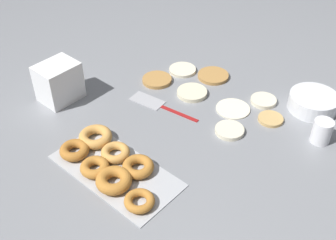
% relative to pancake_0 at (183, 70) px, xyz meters
% --- Properties ---
extents(ground_plane, '(3.00, 3.00, 0.00)m').
position_rel_pancake_0_xyz_m(ground_plane, '(0.18, -0.18, -0.01)').
color(ground_plane, gray).
extents(pancake_0, '(0.10, 0.10, 0.01)m').
position_rel_pancake_0_xyz_m(pancake_0, '(0.00, 0.00, 0.00)').
color(pancake_0, beige).
rests_on(pancake_0, ground_plane).
extents(pancake_1, '(0.09, 0.09, 0.01)m').
position_rel_pancake_0_xyz_m(pancake_1, '(0.34, 0.03, 0.00)').
color(pancake_1, beige).
rests_on(pancake_1, ground_plane).
extents(pancake_2, '(0.11, 0.11, 0.02)m').
position_rel_pancake_0_xyz_m(pancake_2, '(0.13, -0.10, 0.00)').
color(pancake_2, beige).
rests_on(pancake_2, ground_plane).
extents(pancake_3, '(0.12, 0.12, 0.01)m').
position_rel_pancake_0_xyz_m(pancake_3, '(0.11, 0.05, 0.00)').
color(pancake_3, '#B27F42').
rests_on(pancake_3, ground_plane).
extents(pancake_4, '(0.12, 0.12, 0.01)m').
position_rel_pancake_0_xyz_m(pancake_4, '(0.29, -0.07, -0.00)').
color(pancake_4, silver).
rests_on(pancake_4, ground_plane).
extents(pancake_5, '(0.11, 0.11, 0.01)m').
position_rel_pancake_0_xyz_m(pancake_5, '(-0.03, -0.12, 0.00)').
color(pancake_5, '#B27F42').
rests_on(pancake_5, ground_plane).
extents(pancake_6, '(0.09, 0.09, 0.01)m').
position_rel_pancake_0_xyz_m(pancake_6, '(0.35, -0.18, 0.00)').
color(pancake_6, beige).
rests_on(pancake_6, ground_plane).
extents(pancake_7, '(0.08, 0.08, 0.01)m').
position_rel_pancake_0_xyz_m(pancake_7, '(0.42, -0.04, -0.00)').
color(pancake_7, tan).
rests_on(pancake_7, ground_plane).
extents(donut_tray, '(0.39, 0.20, 0.04)m').
position_rel_pancake_0_xyz_m(donut_tray, '(0.18, -0.54, 0.01)').
color(donut_tray, '#ADAFB5').
rests_on(donut_tray, ground_plane).
extents(batter_bowl, '(0.17, 0.17, 0.06)m').
position_rel_pancake_0_xyz_m(batter_bowl, '(0.49, 0.11, 0.02)').
color(batter_bowl, white).
rests_on(batter_bowl, ground_plane).
extents(container_stack, '(0.11, 0.14, 0.14)m').
position_rel_pancake_0_xyz_m(container_stack, '(-0.21, -0.42, 0.06)').
color(container_stack, white).
rests_on(container_stack, ground_plane).
extents(paper_cup, '(0.06, 0.06, 0.08)m').
position_rel_pancake_0_xyz_m(paper_cup, '(0.58, -0.03, 0.03)').
color(paper_cup, white).
rests_on(paper_cup, ground_plane).
extents(spatula, '(0.27, 0.08, 0.01)m').
position_rel_pancake_0_xyz_m(spatula, '(0.06, -0.23, -0.00)').
color(spatula, maroon).
rests_on(spatula, ground_plane).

